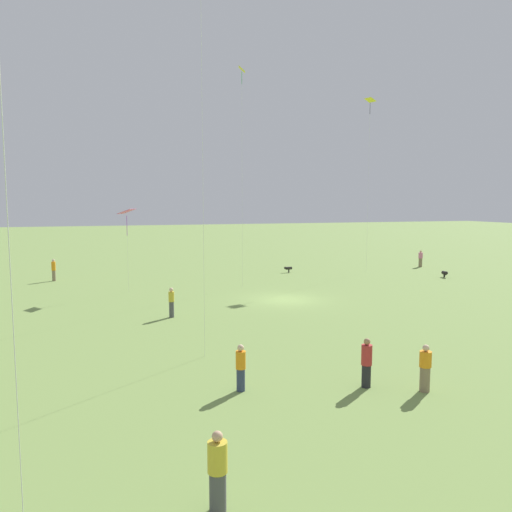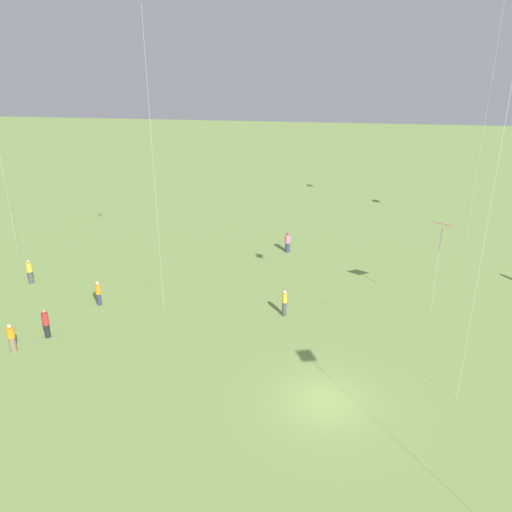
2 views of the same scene
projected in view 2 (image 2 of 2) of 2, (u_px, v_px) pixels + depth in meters
ground_plane at (324, 402)px, 23.62m from camera, size 240.00×240.00×0.00m
person_0 at (288, 242)px, 42.03m from camera, size 0.48×0.48×1.77m
person_1 at (46, 323)px, 28.87m from camera, size 0.52×0.52×1.81m
person_2 at (30, 272)px, 36.04m from camera, size 0.56×0.56×1.81m
person_3 at (11, 338)px, 27.44m from camera, size 0.49×0.49×1.69m
person_5 at (98, 293)px, 32.78m from camera, size 0.50×0.50×1.69m
person_6 at (284, 303)px, 31.36m from camera, size 0.34×0.34×1.74m
kite_0 at (143, 23)px, 26.60m from camera, size 0.66×0.54×19.17m
kite_3 at (443, 226)px, 29.76m from camera, size 1.46×1.48×6.22m
kite_6 at (503, 9)px, 36.92m from camera, size 0.84×0.92×20.71m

